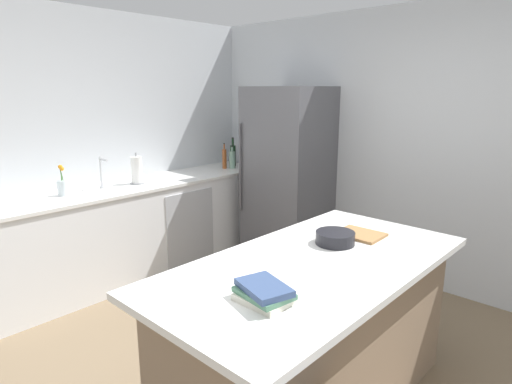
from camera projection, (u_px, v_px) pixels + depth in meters
wall_rear at (413, 149)px, 4.05m from camera, size 6.00×0.10×2.60m
wall_left at (62, 149)px, 4.07m from camera, size 0.10×6.00×2.60m
counter_run_left at (141, 228)px, 4.41m from camera, size 0.69×3.12×0.93m
kitchen_island at (312, 333)px, 2.51m from camera, size 1.00×1.97×0.91m
refrigerator at (288, 176)px, 4.64m from camera, size 0.80×0.72×1.88m
sink_faucet at (102, 172)px, 4.05m from camera, size 0.15×0.05×0.30m
flower_vase at (63, 186)px, 3.79m from camera, size 0.09×0.09×0.28m
paper_towel_roll at (137, 170)px, 4.26m from camera, size 0.14×0.14×0.31m
whiskey_bottle at (244, 156)px, 5.25m from camera, size 0.08×0.08×0.32m
wine_bottle at (233, 155)px, 5.24m from camera, size 0.07×0.07×0.35m
gin_bottle at (232, 159)px, 5.12m from camera, size 0.07×0.07×0.26m
vinegar_bottle at (224, 158)px, 5.08m from camera, size 0.05×0.05×0.30m
cookbook_stack at (264, 293)px, 1.94m from camera, size 0.29×0.24×0.09m
mixing_bowl at (335, 238)px, 2.67m from camera, size 0.24×0.24×0.08m
cutting_board at (360, 234)px, 2.83m from camera, size 0.30×0.24×0.02m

